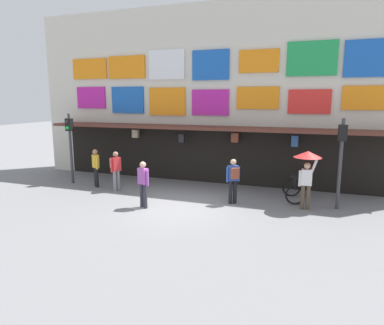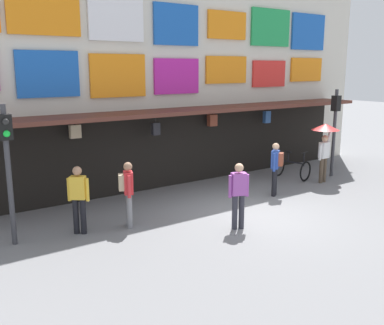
% 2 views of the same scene
% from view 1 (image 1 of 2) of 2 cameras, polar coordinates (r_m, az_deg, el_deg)
% --- Properties ---
extents(ground_plane, '(80.00, 80.00, 0.00)m').
position_cam_1_polar(ground_plane, '(12.50, -2.43, -7.37)').
color(ground_plane, slate).
extents(shopfront, '(18.00, 2.60, 8.00)m').
position_cam_1_polar(shopfront, '(16.22, 3.68, 10.93)').
color(shopfront, beige).
rests_on(shopfront, ground).
extents(traffic_light_near, '(0.28, 0.33, 3.20)m').
position_cam_1_polar(traffic_light_near, '(16.54, -19.63, 4.00)').
color(traffic_light_near, '#38383D').
rests_on(traffic_light_near, ground).
extents(traffic_light_far, '(0.29, 0.33, 3.20)m').
position_cam_1_polar(traffic_light_far, '(12.86, 23.57, 2.05)').
color(traffic_light_far, '#38383D').
rests_on(traffic_light_far, ground).
extents(bicycle_parked, '(0.93, 1.28, 1.05)m').
position_cam_1_polar(bicycle_parked, '(13.72, 16.48, -4.47)').
color(bicycle_parked, black).
rests_on(bicycle_parked, ground).
extents(pedestrian_with_umbrella, '(0.96, 0.96, 2.08)m').
position_cam_1_polar(pedestrian_with_umbrella, '(12.46, 18.64, -0.18)').
color(pedestrian_with_umbrella, brown).
rests_on(pedestrian_with_umbrella, ground).
extents(pedestrian_in_green, '(0.50, 0.33, 1.68)m').
position_cam_1_polar(pedestrian_in_green, '(12.26, -8.11, -3.22)').
color(pedestrian_in_green, '#2D2D38').
rests_on(pedestrian_in_green, ground).
extents(pedestrian_in_red, '(0.48, 0.47, 1.68)m').
position_cam_1_polar(pedestrian_in_red, '(12.70, 6.88, -2.55)').
color(pedestrian_in_red, black).
rests_on(pedestrian_in_red, ground).
extents(pedestrian_in_blue, '(0.44, 0.40, 1.68)m').
position_cam_1_polar(pedestrian_in_blue, '(15.64, -15.71, -0.54)').
color(pedestrian_in_blue, black).
rests_on(pedestrian_in_blue, ground).
extents(pedestrian_in_white, '(0.45, 0.50, 1.68)m').
position_cam_1_polar(pedestrian_in_white, '(14.77, -12.57, -0.89)').
color(pedestrian_in_white, gray).
rests_on(pedestrian_in_white, ground).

